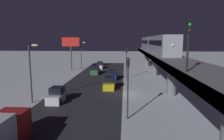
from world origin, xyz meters
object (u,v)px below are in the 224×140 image
sedan_yellow (110,84)px  traffic_light_near (128,79)px  subway_train (154,44)px  rail_signal (188,38)px  traffic_light_mid (126,59)px  sedan_green (95,71)px  commercial_billboard (71,45)px  sedan_white_2 (100,66)px  sedan_white (57,96)px  sedan_blue (112,75)px

sedan_yellow → traffic_light_near: size_ratio=0.73×
subway_train → rail_signal: bearing=86.5°
subway_train → traffic_light_mid: bearing=45.3°
sedan_green → traffic_light_near: traffic_light_near is taller
sedan_yellow → commercial_billboard: commercial_billboard is taller
sedan_yellow → sedan_white_2: (4.60, -23.93, -0.00)m
sedan_yellow → rail_signal: bearing=-65.5°
sedan_yellow → commercial_billboard: bearing=120.9°
subway_train → sedan_white_2: 17.98m
sedan_white_2 → traffic_light_mid: bearing=115.6°
sedan_white_2 → traffic_light_mid: (-7.50, 15.68, 3.40)m
sedan_white → commercial_billboard: commercial_billboard is taller
sedan_green → rail_signal: bearing=111.4°
sedan_white_2 → traffic_light_mid: traffic_light_mid is taller
sedan_blue → sedan_green: bearing=125.2°
sedan_yellow → sedan_white_2: 24.37m
sedan_blue → traffic_light_mid: 4.48m
rail_signal → commercial_billboard: (19.72, -36.90, -1.45)m
rail_signal → traffic_light_near: 7.08m
subway_train → sedan_blue: (9.56, 7.02, -6.54)m
traffic_light_near → commercial_billboard: 36.85m
traffic_light_mid → sedan_white: bearing=60.1°
rail_signal → subway_train: bearing=-93.5°
subway_train → rail_signal: size_ratio=9.22×
sedan_green → sedan_white_2: (0.00, -9.44, -0.00)m
sedan_white → subway_train: bearing=-124.9°
subway_train → sedan_yellow: subway_train is taller
sedan_blue → commercial_billboard: bearing=134.7°
sedan_white_2 → commercial_billboard: (7.51, 3.71, 6.03)m
sedan_green → traffic_light_near: 29.02m
sedan_yellow → sedan_green: (4.60, -14.49, 0.00)m
rail_signal → sedan_green: 34.31m
sedan_white → rail_signal: bearing=148.0°
traffic_light_mid → sedan_white_2: bearing=-64.4°
sedan_white → sedan_white_2: same height
sedan_white_2 → traffic_light_near: bearing=101.4°
sedan_white → sedan_white_2: (-1.80, -31.86, 0.01)m
sedan_green → commercial_billboard: size_ratio=0.52×
rail_signal → traffic_light_near: size_ratio=0.62×
rail_signal → traffic_light_mid: bearing=-79.3°
rail_signal → sedan_white: 18.15m
subway_train → sedan_yellow: size_ratio=7.92×
sedan_blue → commercial_billboard: size_ratio=0.47×
sedan_blue → subway_train: bearing=36.3°
sedan_blue → rail_signal: bearing=-72.8°
sedan_green → traffic_light_mid: size_ratio=0.73×
sedan_white → sedan_yellow: size_ratio=0.87×
subway_train → traffic_light_near: subway_train is taller
traffic_light_mid → subway_train: bearing=-134.7°
sedan_blue → sedan_white_2: bearing=106.1°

